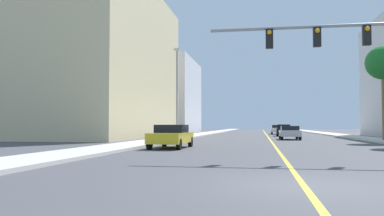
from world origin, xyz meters
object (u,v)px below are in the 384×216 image
car_black (284,130)px  car_silver (290,132)px  palm_far (383,64)px  car_white (277,129)px  street_lamp (177,89)px  car_yellow (171,136)px

car_black → car_silver: bearing=-89.1°
palm_far → car_white: 28.30m
street_lamp → palm_far: size_ratio=1.06×
car_black → car_yellow: 29.15m
car_silver → street_lamp: bearing=-161.3°
car_silver → car_white: bearing=90.0°
car_black → car_yellow: size_ratio=0.97×
car_silver → car_white: car_white is taller
car_silver → car_yellow: size_ratio=0.91×
street_lamp → palm_far: bearing=-1.7°
car_white → car_black: size_ratio=1.00×
street_lamp → car_yellow: 12.84m
car_silver → car_black: 12.40m
car_black → car_yellow: bearing=-104.7°
palm_far → car_silver: size_ratio=1.95×
street_lamp → car_black: size_ratio=1.94×
car_silver → car_white: 22.61m
car_yellow → car_white: bearing=-100.6°
street_lamp → car_white: bearing=68.8°
street_lamp → palm_far: 17.66m
palm_far → car_black: size_ratio=1.82×
car_silver → car_yellow: bearing=-117.8°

